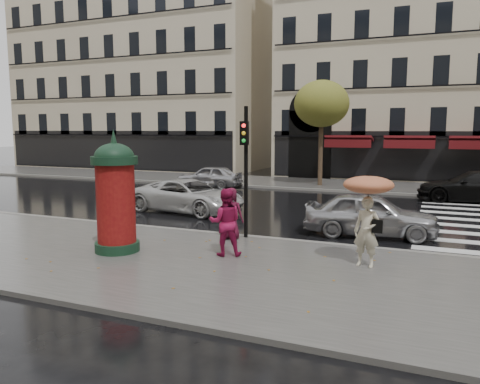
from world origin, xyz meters
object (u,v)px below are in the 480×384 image
at_px(car_silver, 370,214).
at_px(man_burgundy, 231,213).
at_px(woman_umbrella, 368,205).
at_px(woman_red, 225,222).
at_px(morris_column, 116,193).
at_px(car_black, 475,186).
at_px(car_white, 188,196).
at_px(traffic_light, 245,159).
at_px(car_far_silver, 209,176).

bearing_deg(car_silver, man_burgundy, 117.31).
xyz_separation_m(woman_umbrella, woman_red, (-3.76, -0.44, -0.65)).
relative_size(morris_column, car_black, 0.65).
bearing_deg(morris_column, man_burgundy, 48.46).
bearing_deg(woman_red, man_burgundy, -92.77).
xyz_separation_m(car_silver, car_white, (-7.98, 1.67, -0.03)).
bearing_deg(woman_umbrella, car_silver, 96.23).
xyz_separation_m(traffic_light, car_far_silver, (-7.48, 12.28, -1.98)).
bearing_deg(car_black, car_silver, -24.71).
xyz_separation_m(man_burgundy, car_black, (7.79, 12.45, -0.16)).
relative_size(woman_umbrella, traffic_light, 0.57).
bearing_deg(car_far_silver, morris_column, 14.03).
bearing_deg(car_white, morris_column, -159.26).
xyz_separation_m(man_burgundy, car_white, (-3.99, 4.37, -0.23)).
distance_m(morris_column, car_far_silver, 16.04).
distance_m(morris_column, traffic_light, 4.18).
distance_m(morris_column, car_silver, 8.41).
xyz_separation_m(morris_column, car_black, (10.18, 15.14, -1.01)).
xyz_separation_m(woman_umbrella, car_black, (3.35, 13.90, -0.92)).
distance_m(woman_umbrella, traffic_light, 4.54).
distance_m(woman_umbrella, woman_red, 3.84).
distance_m(traffic_light, car_white, 6.27).
height_order(woman_umbrella, car_black, woman_umbrella).
xyz_separation_m(morris_column, car_white, (-1.61, 7.06, -1.08)).
distance_m(man_burgundy, traffic_light, 1.80).
bearing_deg(car_white, man_burgundy, -129.68).
bearing_deg(woman_red, traffic_light, -104.75).
bearing_deg(woman_umbrella, traffic_light, 156.56).
bearing_deg(car_black, car_white, -59.00).
bearing_deg(morris_column, woman_red, 14.74).
distance_m(woman_red, car_far_silver, 16.45).
bearing_deg(man_burgundy, car_white, -51.00).
xyz_separation_m(morris_column, traffic_light, (2.76, 3.01, 0.87)).
bearing_deg(car_black, traffic_light, -34.88).
relative_size(man_burgundy, morris_column, 0.47).
relative_size(car_silver, car_black, 0.82).
distance_m(woman_red, morris_column, 3.26).
relative_size(woman_red, traffic_light, 0.44).
xyz_separation_m(car_white, car_far_silver, (-3.11, 8.23, -0.02)).
bearing_deg(traffic_light, man_burgundy, -139.59).
bearing_deg(car_black, man_burgundy, -35.48).
xyz_separation_m(morris_column, car_far_silver, (-4.72, 15.29, -1.10)).
relative_size(woman_umbrella, car_silver, 0.54).
xyz_separation_m(woman_red, morris_column, (-3.07, -0.81, 0.74)).
bearing_deg(woman_red, woman_umbrella, 163.85).
height_order(man_burgundy, traffic_light, traffic_light).
distance_m(man_burgundy, car_white, 5.92).
bearing_deg(woman_red, morris_column, -8.04).
xyz_separation_m(woman_red, traffic_light, (-0.31, 2.20, 1.62)).
bearing_deg(man_burgundy, woman_red, 106.60).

